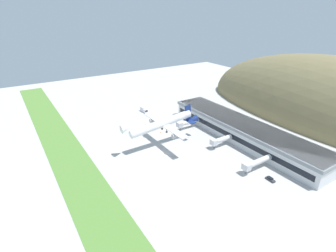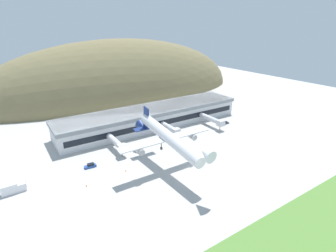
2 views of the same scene
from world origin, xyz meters
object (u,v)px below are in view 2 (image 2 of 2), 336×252
terminal_building (152,116)px  service_car_1 (90,166)px  jetway_1 (171,128)px  traffic_cone_0 (86,186)px  jetway_0 (117,143)px  cargo_airplane (168,137)px  fuel_truck (13,188)px  jetway_2 (213,120)px  service_car_0 (225,123)px  traffic_cone_1 (126,170)px

terminal_building → service_car_1: terminal_building is taller
terminal_building → jetway_1: terminal_building is taller
traffic_cone_0 → jetway_0: bearing=43.9°
cargo_airplane → fuel_truck: (-49.57, 14.21, -11.02)m
jetway_2 → jetway_1: bearing=175.9°
service_car_0 → service_car_1: (-75.04, -5.35, 0.07)m
jetway_2 → traffic_cone_1: size_ratio=29.02×
jetway_2 → traffic_cone_0: size_ratio=29.02×
jetway_1 → cargo_airplane: (-17.46, -24.15, 8.62)m
cargo_airplane → service_car_1: cargo_airplane is taller
service_car_0 → traffic_cone_1: (-65.04, -15.13, -0.30)m
jetway_2 → traffic_cone_0: (-71.41, -17.32, -3.71)m
cargo_airplane → service_car_0: bearing=23.1°
jetway_1 → service_car_1: jetway_1 is taller
terminal_building → jetway_1: bearing=-88.8°
cargo_airplane → traffic_cone_0: cargo_airplane is taller
cargo_airplane → traffic_cone_0: bearing=170.2°
jetway_2 → traffic_cone_1: jetway_2 is taller
terminal_building → service_car_1: bearing=-149.1°
terminal_building → service_car_0: size_ratio=22.84×
terminal_building → traffic_cone_1: 46.60m
jetway_1 → jetway_2: (24.92, -1.80, 0.00)m
terminal_building → service_car_1: (-41.09, -24.55, -4.86)m
jetway_1 → traffic_cone_1: 36.19m
jetway_0 → jetway_2: 52.74m
terminal_building → jetway_2: (25.28, -18.60, -1.51)m
jetway_0 → cargo_airplane: 26.67m
jetway_0 → service_car_0: bearing=-1.2°
terminal_building → traffic_cone_0: (-46.14, -35.93, -5.22)m
jetway_2 → traffic_cone_1: 58.63m
service_car_0 → traffic_cone_1: 66.78m
jetway_0 → traffic_cone_1: 17.19m
jetway_0 → traffic_cone_0: 26.20m
cargo_airplane → fuel_truck: cargo_airplane is taller
fuel_truck → service_car_1: bearing=4.9°
terminal_building → traffic_cone_0: bearing=-142.1°
terminal_building → jetway_0: size_ratio=6.35×
jetway_1 → traffic_cone_0: size_ratio=23.13×
terminal_building → jetway_1: 16.88m
terminal_building → fuel_truck: terminal_building is taller
fuel_truck → traffic_cone_1: fuel_truck is taller
service_car_1 → traffic_cone_1: 13.99m
cargo_airplane → jetway_0: bearing=114.2°
jetway_0 → jetway_1: size_ratio=1.16×
jetway_0 → service_car_1: size_ratio=3.53×
jetway_1 → service_car_0: 33.85m
jetway_0 → fuel_truck: jetway_0 is taller
service_car_1 → traffic_cone_1: (10.00, -9.77, -0.36)m
traffic_cone_1 → service_car_1: bearing=135.7°
jetway_1 → fuel_truck: bearing=-171.6°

